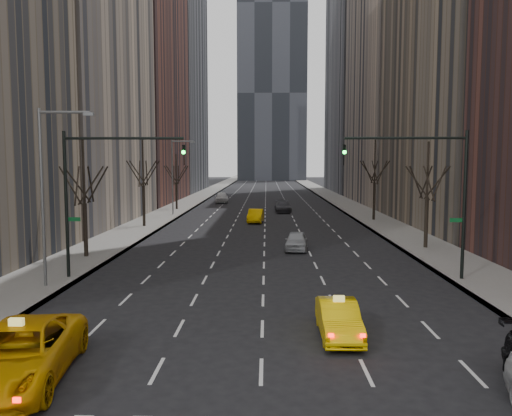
{
  "coord_description": "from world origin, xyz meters",
  "views": [
    {
      "loc": [
        0.15,
        -14.92,
        6.48
      ],
      "look_at": [
        -0.53,
        17.28,
        3.5
      ],
      "focal_mm": 35.0,
      "sensor_mm": 36.0,
      "label": 1
    }
  ],
  "objects": [
    {
      "name": "tree_rw_b",
      "position": [
        12.0,
        22.0,
        3.72
      ],
      "size": [
        3.36,
        3.5,
        7.82
      ],
      "color": "black",
      "rests_on": "ground"
    },
    {
      "name": "sidewalk_left",
      "position": [
        -12.25,
        70.0,
        0.07
      ],
      "size": [
        4.5,
        320.0,
        0.15
      ],
      "primitive_type": "cube",
      "color": "slate",
      "rests_on": "ground"
    },
    {
      "name": "streetlight_near",
      "position": [
        -10.84,
        10.0,
        5.62
      ],
      "size": [
        2.83,
        0.22,
        9.0
      ],
      "color": "slate",
      "rests_on": "ground"
    },
    {
      "name": "traffic_mast_left",
      "position": [
        -9.11,
        12.0,
        5.49
      ],
      "size": [
        6.69,
        0.39,
        8.0
      ],
      "color": "black",
      "rests_on": "ground"
    },
    {
      "name": "sidewalk_right",
      "position": [
        12.25,
        70.0,
        0.07
      ],
      "size": [
        4.5,
        320.0,
        0.15
      ],
      "primitive_type": "cube",
      "color": "slate",
      "rests_on": "ground"
    },
    {
      "name": "ground",
      "position": [
        0.0,
        0.0,
        0.0
      ],
      "size": [
        400.0,
        400.0,
        0.0
      ],
      "primitive_type": "plane",
      "color": "black",
      "rests_on": "ground"
    },
    {
      "name": "bld_left_far",
      "position": [
        -21.5,
        66.0,
        22.0
      ],
      "size": [
        14.0,
        28.0,
        44.0
      ],
      "primitive_type": "cube",
      "color": "brown",
      "rests_on": "ground"
    },
    {
      "name": "tower_far",
      "position": [
        2.0,
        170.0,
        60.0
      ],
      "size": [
        24.0,
        24.0,
        120.0
      ],
      "primitive_type": "cube",
      "color": "black",
      "rests_on": "ground"
    },
    {
      "name": "silver_sedan_ahead",
      "position": [
        2.37,
        21.59,
        0.67
      ],
      "size": [
        1.97,
        4.09,
        1.35
      ],
      "primitive_type": "imported",
      "rotation": [
        0.0,
        0.0,
        -0.1
      ],
      "color": "#B0B3B8",
      "rests_on": "ground"
    },
    {
      "name": "traffic_mast_right",
      "position": [
        9.11,
        12.0,
        5.49
      ],
      "size": [
        6.69,
        0.39,
        8.0
      ],
      "color": "black",
      "rests_on": "ground"
    },
    {
      "name": "bld_right_deep",
      "position": [
        21.5,
        95.0,
        29.0
      ],
      "size": [
        14.0,
        30.0,
        58.0
      ],
      "primitive_type": "cube",
      "color": "slate",
      "rests_on": "ground"
    },
    {
      "name": "bld_right_far",
      "position": [
        21.5,
        64.0,
        25.0
      ],
      "size": [
        14.0,
        28.0,
        50.0
      ],
      "primitive_type": "cube",
      "color": "tan",
      "rests_on": "ground"
    },
    {
      "name": "taxi_sedan",
      "position": [
        2.84,
        3.2,
        0.66
      ],
      "size": [
        1.42,
        4.03,
        1.33
      ],
      "primitive_type": "imported",
      "rotation": [
        0.0,
        0.0,
        -0.0
      ],
      "color": "#F0C005",
      "rests_on": "ground"
    },
    {
      "name": "tree_lw_d",
      "position": [
        -12.0,
        52.0,
        3.56
      ],
      "size": [
        3.36,
        3.5,
        7.36
      ],
      "color": "black",
      "rests_on": "ground"
    },
    {
      "name": "tree_rw_c",
      "position": [
        12.0,
        40.0,
        4.04
      ],
      "size": [
        3.36,
        3.5,
        8.74
      ],
      "color": "black",
      "rests_on": "ground"
    },
    {
      "name": "far_taxi",
      "position": [
        -1.01,
        38.37,
        0.72
      ],
      "size": [
        1.81,
        4.44,
        1.43
      ],
      "primitive_type": "imported",
      "rotation": [
        0.0,
        0.0,
        -0.07
      ],
      "color": "#FFBD05",
      "rests_on": "ground"
    },
    {
      "name": "streetlight_far",
      "position": [
        -10.84,
        45.0,
        5.62
      ],
      "size": [
        2.83,
        0.22,
        9.0
      ],
      "color": "slate",
      "rests_on": "ground"
    },
    {
      "name": "bld_left_deep",
      "position": [
        -21.5,
        96.0,
        30.0
      ],
      "size": [
        14.0,
        30.0,
        60.0
      ],
      "primitive_type": "cube",
      "color": "slate",
      "rests_on": "ground"
    },
    {
      "name": "far_car_white",
      "position": [
        -6.98,
        64.34,
        0.84
      ],
      "size": [
        2.31,
        5.08,
        1.69
      ],
      "primitive_type": "imported",
      "rotation": [
        0.0,
        0.0,
        0.06
      ],
      "color": "silver",
      "rests_on": "ground"
    },
    {
      "name": "taxi_suv",
      "position": [
        -7.15,
        -0.86,
        0.85
      ],
      "size": [
        3.52,
        6.4,
        1.7
      ],
      "primitive_type": "imported",
      "rotation": [
        0.0,
        0.0,
        0.12
      ],
      "color": "#DA9804",
      "rests_on": "ground"
    },
    {
      "name": "far_suv_grey",
      "position": [
        2.29,
        49.52,
        0.71
      ],
      "size": [
        2.15,
        4.96,
        1.42
      ],
      "primitive_type": "imported",
      "rotation": [
        0.0,
        0.0,
        0.03
      ],
      "color": "#323136",
      "rests_on": "ground"
    },
    {
      "name": "tree_lw_c",
      "position": [
        -12.0,
        34.0,
        4.04
      ],
      "size": [
        3.36,
        3.5,
        8.74
      ],
      "color": "black",
      "rests_on": "ground"
    },
    {
      "name": "tree_lw_b",
      "position": [
        -12.0,
        18.0,
        3.72
      ],
      "size": [
        3.36,
        3.5,
        7.82
      ],
      "color": "black",
      "rests_on": "ground"
    }
  ]
}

